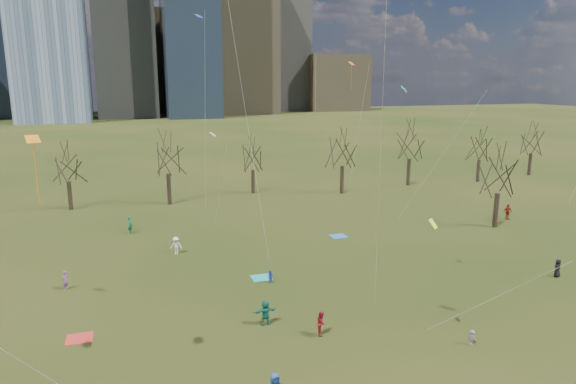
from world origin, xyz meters
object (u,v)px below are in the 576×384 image
object	(u,v)px
blanket_navy	(338,236)
blanket_crimson	(79,338)
blanket_teal	(262,278)
person_2	(322,323)

from	to	relation	value
blanket_navy	blanket_crimson	bearing A→B (deg)	-148.82
blanket_navy	blanket_crimson	distance (m)	28.26
blanket_teal	person_2	size ratio (longest dim) A/B	1.02
blanket_teal	blanket_navy	distance (m)	13.61
blanket_teal	blanket_crimson	world-z (taller)	same
blanket_navy	person_2	xyz separation A→B (m)	(-9.52, -18.91, 0.77)
blanket_teal	blanket_navy	xyz separation A→B (m)	(10.62, 8.51, 0.00)
person_2	blanket_teal	bearing A→B (deg)	27.04
blanket_teal	person_2	world-z (taller)	person_2
person_2	blanket_crimson	bearing A→B (deg)	94.74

